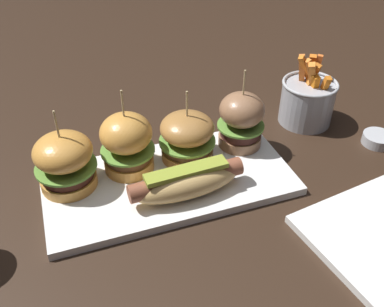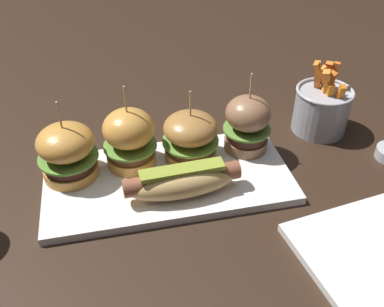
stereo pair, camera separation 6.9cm
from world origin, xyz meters
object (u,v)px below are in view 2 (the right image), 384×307
object	(u,v)px
slider_far_right	(247,123)
slider_center_left	(129,138)
slider_center_right	(190,136)
hot_dog	(182,181)
fries_bucket	(322,107)
platter_main	(168,179)
slider_far_left	(67,151)

from	to	relation	value
slider_far_right	slider_center_left	bearing A→B (deg)	-179.52
slider_center_right	slider_far_right	bearing A→B (deg)	3.15
hot_dog	fries_bucket	bearing A→B (deg)	25.40
hot_dog	slider_center_right	size ratio (longest dim) A/B	1.42
hot_dog	slider_center_right	bearing A→B (deg)	70.30
slider_center_right	slider_far_right	world-z (taller)	slider_far_right
slider_far_right	fries_bucket	bearing A→B (deg)	15.79
platter_main	slider_far_right	world-z (taller)	slider_far_right
slider_center_right	slider_center_left	bearing A→B (deg)	177.81
slider_center_right	fries_bucket	xyz separation A→B (m)	(0.27, 0.05, -0.01)
hot_dog	slider_far_right	size ratio (longest dim) A/B	1.25
slider_center_left	slider_far_right	bearing A→B (deg)	0.48
slider_center_left	fries_bucket	world-z (taller)	slider_center_left
hot_dog	slider_center_left	world-z (taller)	slider_center_left
slider_center_left	slider_center_right	distance (m)	0.10
slider_far_left	slider_center_right	distance (m)	0.20
slider_center_right	slider_far_right	distance (m)	0.10
slider_far_left	slider_center_left	bearing A→B (deg)	5.48
fries_bucket	slider_far_left	bearing A→B (deg)	-172.94
slider_far_left	slider_far_right	size ratio (longest dim) A/B	0.95
slider_far_left	platter_main	bearing A→B (deg)	-13.77
slider_center_left	slider_far_right	xyz separation A→B (m)	(0.20, 0.00, -0.00)
slider_far_left	fries_bucket	bearing A→B (deg)	7.06
slider_center_right	fries_bucket	size ratio (longest dim) A/B	0.94
slider_center_left	fries_bucket	xyz separation A→B (m)	(0.37, 0.05, -0.02)
platter_main	slider_center_left	xyz separation A→B (m)	(-0.05, 0.05, 0.06)
hot_dog	slider_far_left	bearing A→B (deg)	153.69
slider_far_left	slider_center_left	world-z (taller)	slider_center_left
slider_far_right	fries_bucket	size ratio (longest dim) A/B	1.06
slider_center_right	slider_far_right	xyz separation A→B (m)	(0.10, 0.01, 0.01)
slider_far_left	slider_center_left	distance (m)	0.10
hot_dog	fries_bucket	size ratio (longest dim) A/B	1.33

